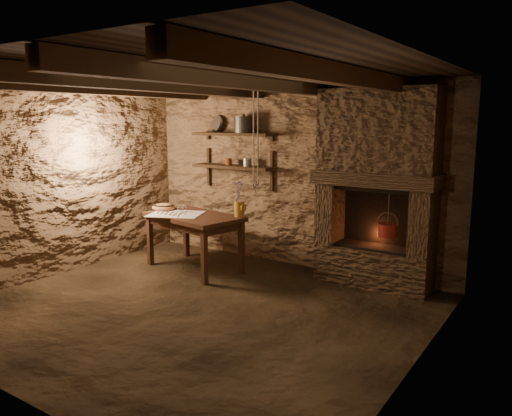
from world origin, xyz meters
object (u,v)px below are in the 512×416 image
Objects in this scene: work_table at (194,240)px; iron_stockpot at (244,125)px; red_pot at (388,229)px; stoneware_jug at (239,202)px; wooden_bowl at (164,207)px.

work_table is 5.24× the size of iron_stockpot.
work_table is 2.60× the size of red_pot.
wooden_bowl is (-1.12, -0.20, -0.16)m from stoneware_jug.
stoneware_jug is at bearing 31.78° from work_table.
red_pot reaches higher than work_table.
stoneware_jug is (0.58, 0.21, 0.53)m from work_table.
stoneware_jug reaches higher than wooden_bowl.
stoneware_jug is at bearing -60.31° from iron_stockpot.
wooden_bowl is (-0.54, 0.01, 0.38)m from work_table.
iron_stockpot reaches higher than wooden_bowl.
wooden_bowl is 2.97m from red_pot.
red_pot is (2.09, -0.12, -1.16)m from iron_stockpot.
stoneware_jug is at bearing 10.23° from wooden_bowl.
iron_stockpot reaches higher than red_pot.
work_table is 1.68m from iron_stockpot.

